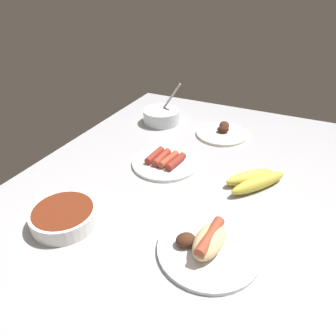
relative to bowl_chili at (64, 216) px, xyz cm
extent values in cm
cube|color=#B2B2B7|center=(31.04, -17.80, -3.79)|extent=(120.00, 90.00, 3.00)
cylinder|color=white|center=(0.00, 0.00, -0.27)|extent=(15.66, 15.66, 4.03)
cylinder|color=maroon|center=(0.00, 0.00, 1.35)|extent=(14.09, 14.09, 1.00)
cylinder|color=white|center=(34.14, -10.04, -1.79)|extent=(20.58, 20.58, 1.00)
cylinder|color=maroon|center=(33.87, -13.83, -0.13)|extent=(8.90, 3.47, 2.30)
cylinder|color=#AD472D|center=(34.05, -11.30, -0.13)|extent=(8.91, 3.53, 2.30)
cylinder|color=#9E3828|center=(34.23, -8.77, -0.13)|extent=(8.75, 2.62, 2.30)
cylinder|color=maroon|center=(34.42, -6.24, -0.13)|extent=(8.78, 2.78, 2.30)
ellipsoid|color=#E5D14C|center=(35.73, -36.08, -0.42)|extent=(13.96, 13.33, 3.74)
ellipsoid|color=gold|center=(33.77, -38.86, -0.32)|extent=(17.36, 14.06, 3.94)
cylinder|color=white|center=(6.43, -33.89, -1.79)|extent=(22.23, 22.23, 1.00)
ellipsoid|color=#E5C689|center=(6.43, -33.89, 0.91)|extent=(11.96, 6.80, 4.40)
cylinder|color=#AD472D|center=(6.43, -33.89, 2.12)|extent=(11.13, 3.17, 2.40)
ellipsoid|color=#472819|center=(5.15, -29.05, 0.11)|extent=(5.58, 5.68, 2.80)
cylinder|color=white|center=(61.35, -20.08, -1.79)|extent=(18.60, 18.60, 1.00)
ellipsoid|color=#381E14|center=(61.95, -20.32, -0.07)|extent=(4.55, 5.08, 2.42)
ellipsoid|color=#472819|center=(64.68, -19.89, 0.19)|extent=(5.44, 4.78, 2.96)
cylinder|color=silver|center=(62.01, 5.11, 0.34)|extent=(14.43, 14.43, 5.25)
cylinder|color=beige|center=(62.01, 5.11, 1.39)|extent=(12.70, 12.70, 2.36)
cube|color=#B7B7BC|center=(65.26, 3.31, 6.19)|extent=(3.66, 9.07, 13.92)
camera|label=1|loc=(-38.13, -45.39, 48.24)|focal=32.33mm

